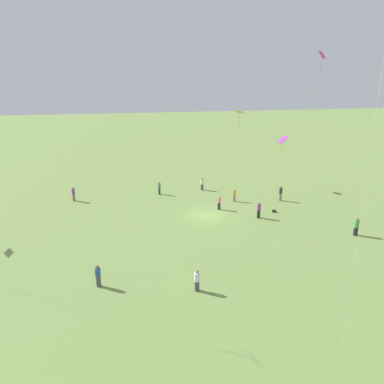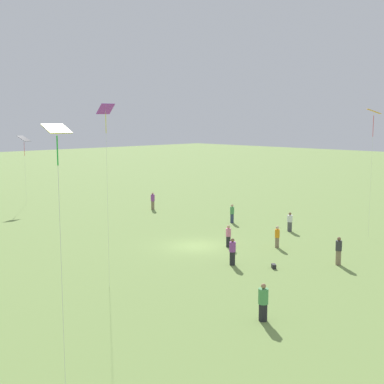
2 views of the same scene
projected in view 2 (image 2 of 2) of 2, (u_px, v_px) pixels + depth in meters
name	position (u px, v px, depth m)	size (l,w,h in m)	color
ground_plane	(196.00, 246.00, 39.63)	(240.00, 240.00, 0.00)	#7A994C
person_1	(232.00, 214.00, 48.40)	(0.50, 0.50, 1.71)	#333D5B
person_2	(339.00, 251.00, 34.43)	(0.57, 0.57, 1.83)	#847056
person_3	(232.00, 252.00, 34.42)	(0.56, 0.56, 1.76)	#232328
person_4	(153.00, 201.00, 55.53)	(0.43, 0.43, 1.81)	#847056
person_5	(277.00, 237.00, 39.06)	(0.49, 0.49, 1.61)	#847056
person_6	(263.00, 303.00, 24.86)	(0.66, 0.66, 1.80)	#232328
person_8	(290.00, 222.00, 44.74)	(0.45, 0.45, 1.62)	#4C4C51
person_9	(228.00, 236.00, 39.24)	(0.52, 0.52, 1.63)	#232328
kite_0	(374.00, 115.00, 41.24)	(1.44, 1.46, 10.14)	orange
kite_2	(24.00, 140.00, 58.13)	(1.52, 1.58, 7.57)	black
kite_3	(57.00, 151.00, 13.97)	(0.63, 0.67, 9.23)	yellow
kite_4	(106.00, 117.00, 28.78)	(0.71, 0.88, 10.18)	purple
picnic_bag_0	(274.00, 266.00, 33.69)	(0.49, 0.46, 0.28)	#262628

